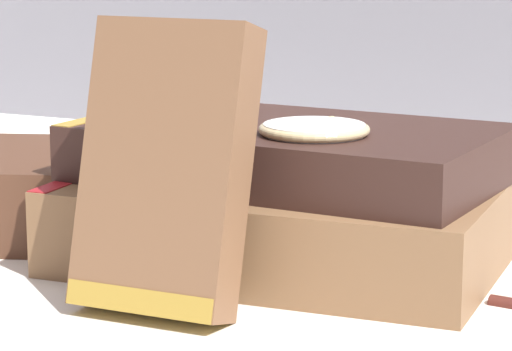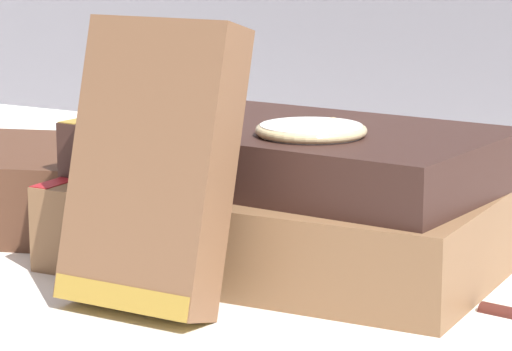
% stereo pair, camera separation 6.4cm
% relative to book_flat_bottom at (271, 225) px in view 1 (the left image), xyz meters
% --- Properties ---
extents(ground_plane, '(3.00, 3.00, 0.00)m').
position_rel_book_flat_bottom_xyz_m(ground_plane, '(-0.03, -0.01, -0.02)').
color(ground_plane, silver).
extents(book_flat_bottom, '(0.24, 0.15, 0.05)m').
position_rel_book_flat_bottom_xyz_m(book_flat_bottom, '(0.00, 0.00, 0.00)').
color(book_flat_bottom, brown).
rests_on(book_flat_bottom, ground_plane).
extents(book_flat_top, '(0.24, 0.15, 0.03)m').
position_rel_book_flat_bottom_xyz_m(book_flat_top, '(-0.00, 0.01, 0.04)').
color(book_flat_top, '#331E19').
rests_on(book_flat_top, book_flat_bottom).
extents(book_leaning_front, '(0.08, 0.06, 0.14)m').
position_rel_book_flat_bottom_xyz_m(book_leaning_front, '(-0.01, -0.09, 0.04)').
color(book_leaning_front, brown).
rests_on(book_leaning_front, ground_plane).
extents(pocket_watch, '(0.06, 0.06, 0.01)m').
position_rel_book_flat_bottom_xyz_m(pocket_watch, '(0.03, -0.02, 0.06)').
color(pocket_watch, white).
rests_on(pocket_watch, book_flat_top).
extents(reading_glasses, '(0.11, 0.06, 0.00)m').
position_rel_book_flat_bottom_xyz_m(reading_glasses, '(-0.06, 0.17, -0.02)').
color(reading_glasses, '#ADADB2').
rests_on(reading_glasses, ground_plane).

